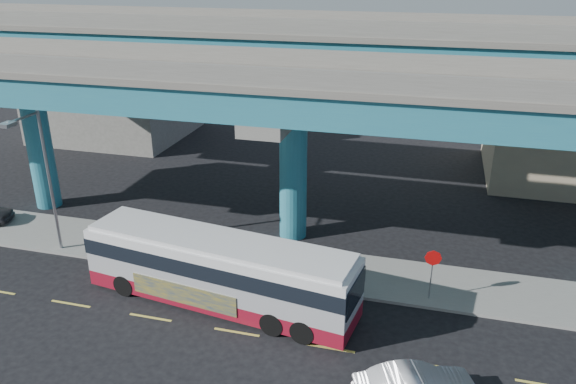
# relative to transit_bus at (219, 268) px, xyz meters

# --- Properties ---
(ground) EXTENTS (120.00, 120.00, 0.00)m
(ground) POSITION_rel_transit_bus_xyz_m (1.45, -1.60, -1.78)
(ground) COLOR black
(ground) RESTS_ON ground
(sidewalk) EXTENTS (70.00, 4.00, 0.15)m
(sidewalk) POSITION_rel_transit_bus_xyz_m (1.45, 3.90, -1.70)
(sidewalk) COLOR gray
(sidewalk) RESTS_ON ground
(lane_markings) EXTENTS (58.00, 0.12, 0.01)m
(lane_markings) POSITION_rel_transit_bus_xyz_m (1.45, -1.90, -1.77)
(lane_markings) COLOR #D8C64C
(lane_markings) RESTS_ON ground
(viaduct) EXTENTS (52.00, 12.40, 11.70)m
(viaduct) POSITION_rel_transit_bus_xyz_m (1.45, 7.51, 7.36)
(viaduct) COLOR teal
(viaduct) RESTS_ON ground
(building_concrete) EXTENTS (12.00, 10.00, 9.00)m
(building_concrete) POSITION_rel_transit_bus_xyz_m (-18.55, 22.40, 2.72)
(building_concrete) COLOR gray
(building_concrete) RESTS_ON ground
(transit_bus) EXTENTS (12.88, 4.47, 3.24)m
(transit_bus) POSITION_rel_transit_bus_xyz_m (0.00, 0.00, 0.00)
(transit_bus) COLOR maroon
(transit_bus) RESTS_ON ground
(street_lamp) EXTENTS (0.50, 2.50, 7.65)m
(street_lamp) POSITION_rel_transit_bus_xyz_m (-10.11, 1.84, 3.35)
(street_lamp) COLOR gray
(street_lamp) RESTS_ON sidewalk
(stop_sign) EXTENTS (0.75, 0.11, 2.48)m
(stop_sign) POSITION_rel_transit_bus_xyz_m (9.13, 2.58, 0.15)
(stop_sign) COLOR gray
(stop_sign) RESTS_ON sidewalk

